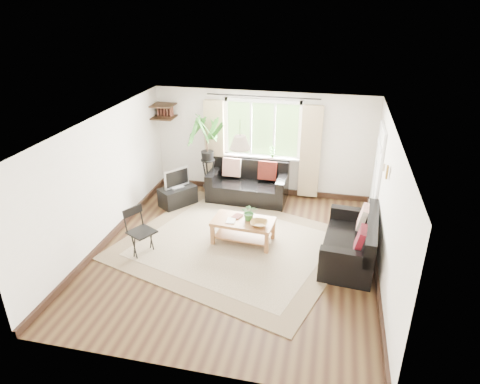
% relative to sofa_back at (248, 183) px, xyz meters
% --- Properties ---
extents(floor, '(5.50, 5.50, 0.00)m').
position_rel_sofa_back_xyz_m(floor, '(0.24, -2.25, -0.42)').
color(floor, black).
rests_on(floor, ground).
extents(ceiling, '(5.50, 5.50, 0.00)m').
position_rel_sofa_back_xyz_m(ceiling, '(0.24, -2.25, 1.98)').
color(ceiling, white).
rests_on(ceiling, floor).
extents(wall_back, '(5.00, 0.02, 2.40)m').
position_rel_sofa_back_xyz_m(wall_back, '(0.24, 0.50, 0.78)').
color(wall_back, silver).
rests_on(wall_back, floor).
extents(wall_front, '(5.00, 0.02, 2.40)m').
position_rel_sofa_back_xyz_m(wall_front, '(0.24, -5.00, 0.78)').
color(wall_front, silver).
rests_on(wall_front, floor).
extents(wall_left, '(0.02, 5.50, 2.40)m').
position_rel_sofa_back_xyz_m(wall_left, '(-2.26, -2.25, 0.78)').
color(wall_left, silver).
rests_on(wall_left, floor).
extents(wall_right, '(0.02, 5.50, 2.40)m').
position_rel_sofa_back_xyz_m(wall_right, '(2.74, -2.25, 0.78)').
color(wall_right, silver).
rests_on(wall_right, floor).
extents(rug, '(4.73, 4.37, 0.02)m').
position_rel_sofa_back_xyz_m(rug, '(0.14, -2.01, -0.41)').
color(rug, '#BDB093').
rests_on(rug, floor).
extents(window, '(2.50, 0.16, 2.16)m').
position_rel_sofa_back_xyz_m(window, '(0.24, 0.46, 1.13)').
color(window, white).
rests_on(window, wall_back).
extents(door, '(0.06, 0.96, 2.06)m').
position_rel_sofa_back_xyz_m(door, '(2.71, -0.55, 0.58)').
color(door, silver).
rests_on(door, wall_right).
extents(corner_shelf, '(0.50, 0.50, 0.34)m').
position_rel_sofa_back_xyz_m(corner_shelf, '(-2.01, 0.25, 1.47)').
color(corner_shelf, black).
rests_on(corner_shelf, wall_back).
extents(pendant_lamp, '(0.36, 0.36, 0.54)m').
position_rel_sofa_back_xyz_m(pendant_lamp, '(0.24, -1.85, 1.63)').
color(pendant_lamp, beige).
rests_on(pendant_lamp, ceiling).
extents(wall_sconce, '(0.12, 0.12, 0.28)m').
position_rel_sofa_back_xyz_m(wall_sconce, '(2.67, -1.95, 1.32)').
color(wall_sconce, beige).
rests_on(wall_sconce, wall_right).
extents(sofa_back, '(1.79, 0.93, 0.83)m').
position_rel_sofa_back_xyz_m(sofa_back, '(0.00, 0.00, 0.00)').
color(sofa_back, black).
rests_on(sofa_back, floor).
extents(sofa_right, '(1.79, 1.01, 0.81)m').
position_rel_sofa_back_xyz_m(sofa_right, '(2.25, -2.00, -0.01)').
color(sofa_right, black).
rests_on(sofa_right, floor).
extents(coffee_table, '(1.19, 0.71, 0.47)m').
position_rel_sofa_back_xyz_m(coffee_table, '(0.30, -1.84, -0.18)').
color(coffee_table, brown).
rests_on(coffee_table, floor).
extents(table_plant, '(0.32, 0.29, 0.33)m').
position_rel_sofa_back_xyz_m(table_plant, '(0.41, -1.80, 0.22)').
color(table_plant, '#2E6428').
rests_on(table_plant, coffee_table).
extents(bowl, '(0.33, 0.33, 0.08)m').
position_rel_sofa_back_xyz_m(bowl, '(0.62, -1.97, 0.09)').
color(bowl, brown).
rests_on(bowl, coffee_table).
extents(book_a, '(0.17, 0.23, 0.02)m').
position_rel_sofa_back_xyz_m(book_a, '(-0.00, -1.92, 0.06)').
color(book_a, silver).
rests_on(book_a, coffee_table).
extents(book_b, '(0.22, 0.26, 0.02)m').
position_rel_sofa_back_xyz_m(book_b, '(0.08, -1.70, 0.06)').
color(book_b, '#592923').
rests_on(book_b, coffee_table).
extents(tv_stand, '(0.83, 0.89, 0.42)m').
position_rel_sofa_back_xyz_m(tv_stand, '(-1.47, -0.61, -0.20)').
color(tv_stand, black).
rests_on(tv_stand, floor).
extents(tv, '(0.53, 0.60, 0.46)m').
position_rel_sofa_back_xyz_m(tv, '(-1.47, -0.61, 0.24)').
color(tv, '#A5A5AA').
rests_on(tv, tv_stand).
extents(palm_stand, '(0.81, 0.81, 1.89)m').
position_rel_sofa_back_xyz_m(palm_stand, '(-0.95, 0.08, 0.53)').
color(palm_stand, black).
rests_on(palm_stand, floor).
extents(folding_chair, '(0.62, 0.62, 0.88)m').
position_rel_sofa_back_xyz_m(folding_chair, '(-1.38, -2.64, 0.03)').
color(folding_chair, black).
rests_on(folding_chair, floor).
extents(sill_plant, '(0.14, 0.10, 0.27)m').
position_rel_sofa_back_xyz_m(sill_plant, '(0.49, 0.38, 0.65)').
color(sill_plant, '#2D6023').
rests_on(sill_plant, window).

